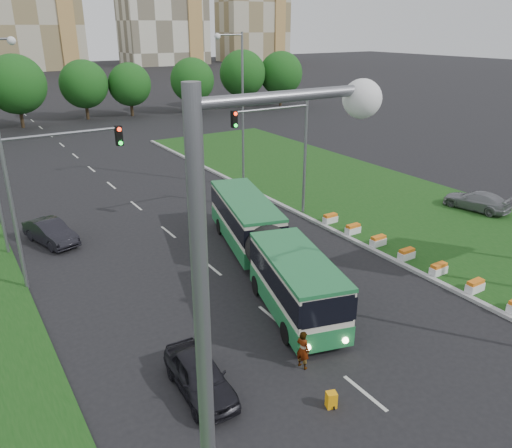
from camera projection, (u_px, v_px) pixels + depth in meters
ground at (323, 299)px, 24.35m from camera, size 360.00×360.00×0.00m
grass_median at (390, 204)px, 37.06m from camera, size 14.00×60.00×0.15m
median_kerb at (317, 222)px, 33.60m from camera, size 0.30×60.00×0.18m
lane_markings at (127, 198)px, 38.53m from camera, size 0.20×100.00×0.01m
flower_planters at (422, 261)px, 27.28m from camera, size 1.10×15.90×0.60m
traffic_mast_median at (286, 142)px, 32.58m from camera, size 5.76×0.32×8.00m
traffic_mast_left at (45, 182)px, 24.25m from camera, size 5.76×0.32×8.00m
street_lamps at (175, 147)px, 28.47m from camera, size 36.00×60.00×12.00m
tree_line at (131, 85)px, 70.77m from camera, size 120.00×8.00×9.00m
midrise_east at (253, 2)px, 179.30m from camera, size 24.00×14.00×40.00m
articulated_bus at (262, 246)px, 26.39m from camera, size 2.46×15.80×2.60m
car_left_near at (200, 376)px, 18.01m from camera, size 1.86×4.14×1.38m
car_left_far at (51, 232)px, 30.41m from camera, size 2.70×4.59×1.43m
car_median at (477, 200)px, 35.57m from camera, size 2.75×4.89×1.34m
pedestrian at (303, 350)px, 19.24m from camera, size 0.52×0.67×1.63m
shopping_trolley at (331, 400)px, 17.39m from camera, size 0.36×0.38×0.61m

